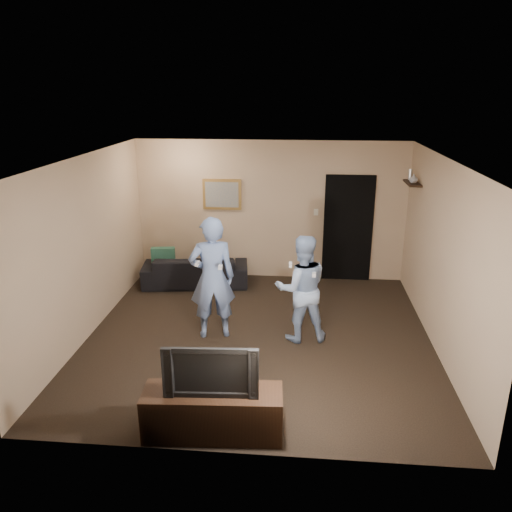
# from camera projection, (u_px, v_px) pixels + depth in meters

# --- Properties ---
(ground) EXTENTS (5.00, 5.00, 0.00)m
(ground) POSITION_uv_depth(u_px,v_px,m) (259.00, 336.00, 7.37)
(ground) COLOR black
(ground) RESTS_ON ground
(ceiling) EXTENTS (5.00, 5.00, 0.04)m
(ceiling) POSITION_uv_depth(u_px,v_px,m) (259.00, 159.00, 6.54)
(ceiling) COLOR silver
(ceiling) RESTS_ON wall_back
(wall_back) EXTENTS (5.00, 0.04, 2.60)m
(wall_back) POSITION_uv_depth(u_px,v_px,m) (270.00, 211.00, 9.31)
(wall_back) COLOR tan
(wall_back) RESTS_ON ground
(wall_front) EXTENTS (5.00, 0.04, 2.60)m
(wall_front) POSITION_uv_depth(u_px,v_px,m) (236.00, 338.00, 4.60)
(wall_front) COLOR tan
(wall_front) RESTS_ON ground
(wall_left) EXTENTS (0.04, 5.00, 2.60)m
(wall_left) POSITION_uv_depth(u_px,v_px,m) (86.00, 248.00, 7.17)
(wall_left) COLOR tan
(wall_left) RESTS_ON ground
(wall_right) EXTENTS (0.04, 5.00, 2.60)m
(wall_right) POSITION_uv_depth(u_px,v_px,m) (443.00, 258.00, 6.74)
(wall_right) COLOR tan
(wall_right) RESTS_ON ground
(sofa) EXTENTS (2.00, 0.99, 0.56)m
(sofa) POSITION_uv_depth(u_px,v_px,m) (195.00, 270.00, 9.24)
(sofa) COLOR black
(sofa) RESTS_ON ground
(throw_pillow) EXTENTS (0.44, 0.20, 0.43)m
(throw_pillow) POSITION_uv_depth(u_px,v_px,m) (163.00, 259.00, 9.22)
(throw_pillow) COLOR #174535
(throw_pillow) RESTS_ON sofa
(painting_frame) EXTENTS (0.72, 0.05, 0.57)m
(painting_frame) POSITION_uv_depth(u_px,v_px,m) (222.00, 194.00, 9.27)
(painting_frame) COLOR olive
(painting_frame) RESTS_ON wall_back
(painting_canvas) EXTENTS (0.62, 0.01, 0.47)m
(painting_canvas) POSITION_uv_depth(u_px,v_px,m) (222.00, 195.00, 9.24)
(painting_canvas) COLOR slate
(painting_canvas) RESTS_ON painting_frame
(doorway) EXTENTS (0.90, 0.06, 2.00)m
(doorway) POSITION_uv_depth(u_px,v_px,m) (348.00, 229.00, 9.26)
(doorway) COLOR black
(doorway) RESTS_ON ground
(light_switch) EXTENTS (0.08, 0.02, 0.12)m
(light_switch) POSITION_uv_depth(u_px,v_px,m) (316.00, 212.00, 9.22)
(light_switch) COLOR silver
(light_switch) RESTS_ON wall_back
(wall_shelf) EXTENTS (0.20, 0.60, 0.03)m
(wall_shelf) POSITION_uv_depth(u_px,v_px,m) (412.00, 183.00, 8.22)
(wall_shelf) COLOR black
(wall_shelf) RESTS_ON wall_right
(shelf_vase) EXTENTS (0.16, 0.16, 0.14)m
(shelf_vase) POSITION_uv_depth(u_px,v_px,m) (414.00, 178.00, 8.15)
(shelf_vase) COLOR #B7B7BC
(shelf_vase) RESTS_ON wall_shelf
(shelf_figurine) EXTENTS (0.06, 0.06, 0.18)m
(shelf_figurine) POSITION_uv_depth(u_px,v_px,m) (410.00, 174.00, 8.41)
(shelf_figurine) COLOR silver
(shelf_figurine) RESTS_ON wall_shelf
(tv_console) EXTENTS (1.48, 0.55, 0.52)m
(tv_console) POSITION_uv_depth(u_px,v_px,m) (213.00, 413.00, 5.23)
(tv_console) COLOR black
(tv_console) RESTS_ON ground
(television) EXTENTS (0.98, 0.18, 0.56)m
(television) POSITION_uv_depth(u_px,v_px,m) (211.00, 368.00, 5.06)
(television) COLOR black
(television) RESTS_ON tv_console
(wii_player_left) EXTENTS (0.74, 0.58, 1.81)m
(wii_player_left) POSITION_uv_depth(u_px,v_px,m) (212.00, 278.00, 7.13)
(wii_player_left) COLOR #6E8ABF
(wii_player_left) RESTS_ON ground
(wii_player_right) EXTENTS (0.86, 0.73, 1.57)m
(wii_player_right) POSITION_uv_depth(u_px,v_px,m) (301.00, 288.00, 7.07)
(wii_player_right) COLOR #92ADD4
(wii_player_right) RESTS_ON ground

